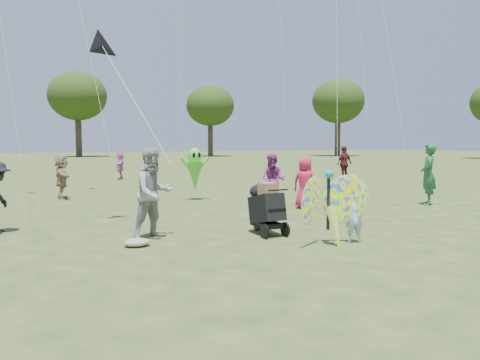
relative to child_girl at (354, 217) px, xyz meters
name	(u,v)px	position (x,y,z in m)	size (l,w,h in m)	color
ground	(282,242)	(-1.25, 0.58, -0.49)	(160.00, 160.00, 0.00)	#51592B
child_girl	(354,217)	(0.00, 0.00, 0.00)	(0.35, 0.23, 0.97)	#A1BCE4
adult_man	(154,193)	(-3.37, 2.03, 0.42)	(0.88, 0.69, 1.82)	gray
grey_bag	(137,242)	(-3.86, 1.41, -0.41)	(0.48, 0.39, 0.15)	gray
crowd_a	(305,183)	(1.64, 4.28, 0.26)	(0.73, 0.47, 1.49)	#C31F41
crowd_d	(62,177)	(-4.55, 9.76, 0.25)	(1.37, 0.44, 1.48)	#95715C
crowd_e	(273,180)	(1.11, 5.21, 0.29)	(0.76, 0.59, 1.55)	#76276B
crowd_f	(428,174)	(5.53, 3.39, 0.45)	(0.68, 0.45, 1.88)	#225C33
crowd_h	(344,164)	(8.58, 11.52, 0.37)	(1.01, 0.42, 1.72)	#521B22
crowd_j	(120,165)	(-1.18, 17.43, 0.24)	(1.34, 0.43, 1.44)	#C671AF
jogging_stroller	(266,205)	(-1.16, 1.41, 0.13)	(0.54, 1.06, 1.09)	black
butterfly_kite	(331,209)	(-0.54, 0.00, 0.20)	(1.74, 0.75, 1.62)	#E24823
delta_kite_rig	(103,47)	(-3.98, 4.08, 3.62)	(1.48, 2.29, 3.08)	black
alien_kite	(195,171)	(-0.59, 7.45, 0.48)	(1.12, 0.69, 1.74)	#47CF30
tree_line	(104,96)	(2.42, 45.57, 6.38)	(91.78, 33.60, 10.79)	#3A2D21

